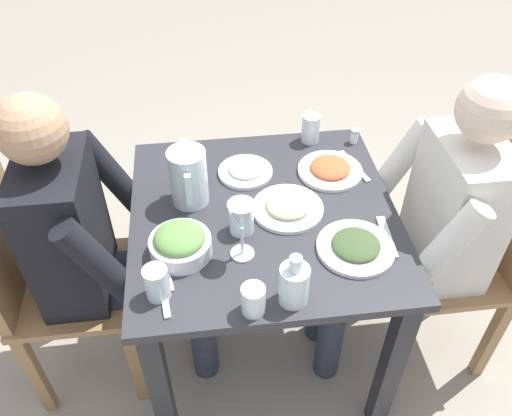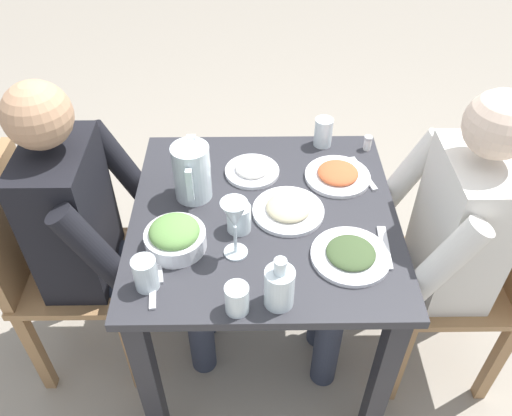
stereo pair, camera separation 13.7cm
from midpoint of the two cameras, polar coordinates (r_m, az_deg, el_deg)
The scene contains 23 objects.
ground_plane at distance 2.22m, azimuth 2.51°, elevation -14.60°, with size 8.00×8.00×0.00m, color gray.
dining_table at distance 1.75m, azimuth 3.09°, elevation -3.83°, with size 0.84×0.84×0.73m.
chair_near at distance 1.91m, azimuth -19.32°, elevation -5.60°, with size 0.40×0.40×0.90m.
chair_far at distance 1.95m, azimuth 24.89°, elevation -6.34°, with size 0.40×0.40×0.90m.
diner_near at distance 1.75m, azimuth -14.02°, elevation -2.48°, with size 0.48×0.53×1.19m.
diner_far at distance 1.77m, azimuth 20.24°, elevation -3.51°, with size 0.48×0.53×1.19m.
water_pitcher at distance 1.66m, azimuth -4.64°, elevation 3.82°, with size 0.16×0.12×0.19m.
salad_bowl at distance 1.52m, azimuth -6.27°, elevation -3.19°, with size 0.18×0.18×0.09m.
plate_yoghurt at distance 1.79m, azimuth 1.76°, elevation 4.12°, with size 0.19×0.19×0.04m.
plate_dolmas at distance 1.54m, azimuth 12.78°, elevation -5.06°, with size 0.23×0.23×0.04m.
plate_rice_curry at distance 1.80m, azimuth 11.04°, elevation 3.51°, with size 0.22×0.22×0.04m.
plate_beans at distance 1.65m, azimuth 5.92°, elevation -0.22°, with size 0.23×0.23×0.04m.
water_glass_by_pitcher at distance 1.57m, azimuth 0.62°, elevation -1.20°, with size 0.07×0.07×0.09m, color silver.
water_glass_center at distance 1.93m, azimuth 9.38°, elevation 8.08°, with size 0.07×0.07×0.11m, color silver.
water_glass_near_right at distance 1.37m, azimuth 0.83°, elevation -9.98°, with size 0.06×0.06×0.09m, color silver.
water_glass_far_right at distance 1.43m, azimuth -9.25°, elevation -7.17°, with size 0.07×0.07×0.10m, color silver.
wine_glass at distance 1.43m, azimuth 0.38°, elevation -1.15°, with size 0.08×0.08×0.20m.
oil_carafe at distance 1.38m, azimuth 5.43°, elevation -8.83°, with size 0.08×0.08×0.16m.
salt_shaker at distance 1.95m, azimuth 14.05°, elevation 6.83°, with size 0.03×0.03×0.05m.
fork_near at distance 1.52m, azimuth -8.21°, elevation -5.80°, with size 0.17×0.03×0.01m, color silver.
knife_near at distance 1.84m, azimuth 13.69°, elevation 3.61°, with size 0.18×0.02×0.01m, color silver.
fork_far at distance 1.60m, azimuth 16.22°, elevation -4.24°, with size 0.17×0.03×0.01m, color silver.
knife_far at distance 1.47m, azimuth -8.52°, elevation -8.08°, with size 0.18×0.02×0.01m, color silver.
Camera 2 is at (1.21, -0.04, 1.86)m, focal length 36.78 mm.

